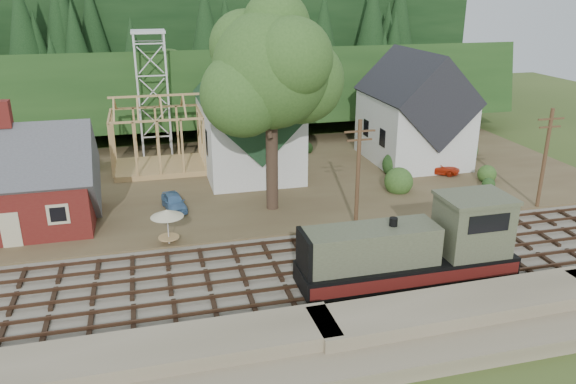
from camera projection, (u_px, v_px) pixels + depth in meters
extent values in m
plane|color=#384C1E|center=(277.00, 275.00, 33.80)|extent=(140.00, 140.00, 0.00)
cube|color=#7F7259|center=(319.00, 361.00, 26.07)|extent=(64.00, 5.00, 1.60)
cube|color=#726B5B|center=(277.00, 274.00, 33.77)|extent=(64.00, 11.00, 0.16)
cube|color=brown|center=(231.00, 179.00, 50.12)|extent=(64.00, 26.00, 0.30)
cube|color=#1E3F19|center=(202.00, 122.00, 71.99)|extent=(70.00, 28.96, 12.74)
cube|color=black|center=(190.00, 99.00, 86.54)|extent=(80.00, 20.00, 12.00)
cube|color=#5E1715|center=(19.00, 201.00, 39.31)|extent=(10.00, 7.00, 3.80)
cube|color=#4C4C51|center=(14.00, 175.00, 38.65)|extent=(10.80, 7.41, 7.41)
cube|color=#5E1715|center=(4.00, 114.00, 37.17)|extent=(0.90, 0.90, 1.80)
cube|color=beige|center=(11.00, 230.00, 36.35)|extent=(1.20, 0.06, 2.40)
cube|color=silver|center=(248.00, 136.00, 51.25)|extent=(8.00, 12.00, 6.40)
cube|color=#17331D|center=(247.00, 101.00, 50.14)|extent=(8.40, 12.96, 8.40)
cube|color=silver|center=(260.00, 90.00, 44.00)|extent=(2.40, 2.40, 4.00)
cone|color=#17331D|center=(259.00, 47.00, 42.86)|extent=(5.37, 5.37, 2.60)
cube|color=silver|center=(413.00, 128.00, 54.07)|extent=(8.00, 10.00, 6.40)
cube|color=black|center=(415.00, 95.00, 52.97)|extent=(8.40, 10.80, 8.40)
cube|color=tan|center=(160.00, 167.00, 52.21)|extent=(8.00, 6.00, 0.50)
cube|color=tan|center=(154.00, 96.00, 49.92)|extent=(8.00, 0.18, 0.18)
cube|color=silver|center=(139.00, 97.00, 54.09)|extent=(0.18, 0.18, 12.00)
cube|color=silver|center=(168.00, 96.00, 54.74)|extent=(0.18, 0.18, 12.00)
cube|color=silver|center=(138.00, 92.00, 56.63)|extent=(0.18, 0.18, 12.00)
cube|color=silver|center=(167.00, 91.00, 57.29)|extent=(0.18, 0.18, 12.00)
cube|color=silver|center=(148.00, 31.00, 53.62)|extent=(3.20, 3.20, 0.25)
cylinder|color=#38281E|center=(272.00, 158.00, 41.88)|extent=(0.90, 0.90, 8.00)
sphere|color=#345821|center=(271.00, 70.00, 39.64)|extent=(8.40, 8.40, 8.40)
sphere|color=#345821|center=(301.00, 81.00, 41.48)|extent=(6.40, 6.40, 6.40)
sphere|color=#345821|center=(243.00, 94.00, 38.91)|extent=(6.00, 6.00, 6.00)
cylinder|color=#4C331E|center=(358.00, 176.00, 38.79)|extent=(0.28, 0.28, 8.00)
cube|color=#4C331E|center=(360.00, 131.00, 37.68)|extent=(2.20, 0.12, 0.12)
cube|color=#4C331E|center=(359.00, 140.00, 37.89)|extent=(1.80, 0.12, 0.12)
cylinder|color=#4C331E|center=(544.00, 161.00, 42.29)|extent=(0.28, 0.28, 8.00)
cube|color=#4C331E|center=(551.00, 119.00, 41.19)|extent=(2.20, 0.12, 0.12)
cube|color=#4C331E|center=(550.00, 127.00, 41.39)|extent=(1.80, 0.12, 0.12)
cube|color=black|center=(406.00, 279.00, 32.59)|extent=(12.57, 2.62, 0.37)
cube|color=black|center=(407.00, 268.00, 32.33)|extent=(12.57, 3.04, 1.15)
cube|color=#474B37|center=(371.00, 246.00, 31.21)|extent=(7.54, 2.41, 2.20)
cube|color=#474B37|center=(473.00, 225.00, 32.48)|extent=(3.77, 2.93, 3.35)
cube|color=#474B37|center=(476.00, 197.00, 31.89)|extent=(3.98, 3.14, 0.21)
cube|color=black|center=(489.00, 224.00, 30.88)|extent=(2.51, 0.06, 1.05)
cube|color=#4D1310|center=(419.00, 281.00, 30.93)|extent=(12.57, 0.04, 0.73)
cube|color=#4D1310|center=(396.00, 256.00, 33.73)|extent=(12.57, 0.04, 0.73)
cylinder|color=black|center=(393.00, 224.00, 31.09)|extent=(0.46, 0.46, 0.73)
imported|color=#527FB0|center=(174.00, 202.00, 42.75)|extent=(2.02, 3.84, 1.25)
imported|color=red|center=(437.00, 167.00, 51.11)|extent=(4.30, 3.59, 1.09)
cylinder|color=silver|center=(168.00, 228.00, 36.91)|extent=(0.10, 0.10, 2.17)
cylinder|color=tan|center=(169.00, 237.00, 37.13)|extent=(1.38, 1.38, 0.08)
cone|color=beige|center=(167.00, 213.00, 36.53)|extent=(2.17, 2.17, 0.49)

